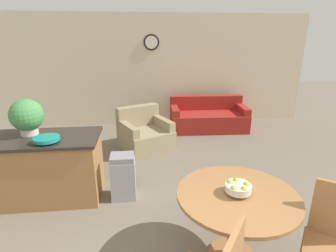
{
  "coord_description": "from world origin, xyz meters",
  "views": [
    {
      "loc": [
        -0.25,
        -0.86,
        2.11
      ],
      "look_at": [
        0.12,
        2.6,
        0.95
      ],
      "focal_mm": 28.0,
      "sensor_mm": 36.0,
      "label": 1
    }
  ],
  "objects": [
    {
      "name": "dining_chair_near_right",
      "position": [
        1.3,
        0.75,
        0.54
      ],
      "size": [
        0.59,
        0.59,
        0.99
      ],
      "rotation": [
        0.0,
        0.0,
        8.8
      ],
      "color": "#9E6B3D",
      "rests_on": "ground_plane"
    },
    {
      "name": "wall_back",
      "position": [
        0.0,
        5.79,
        1.35
      ],
      "size": [
        8.0,
        0.09,
        2.7
      ],
      "color": "beige",
      "rests_on": "ground_plane"
    },
    {
      "name": "fruit_bowl",
      "position": [
        0.61,
        1.16,
        0.81
      ],
      "size": [
        0.24,
        0.24,
        0.12
      ],
      "color": "silver",
      "rests_on": "dining_table"
    },
    {
      "name": "teal_bowl",
      "position": [
        -1.42,
        2.3,
        0.93
      ],
      "size": [
        0.31,
        0.31,
        0.07
      ],
      "color": "teal",
      "rests_on": "kitchen_island"
    },
    {
      "name": "kitchen_island",
      "position": [
        -1.53,
        2.49,
        0.45
      ],
      "size": [
        1.42,
        0.79,
        0.89
      ],
      "color": "#9E6B3D",
      "rests_on": "ground_plane"
    },
    {
      "name": "armchair",
      "position": [
        -0.19,
        4.07,
        0.28
      ],
      "size": [
        1.18,
        1.18,
        0.81
      ],
      "rotation": [
        0.0,
        0.0,
        0.44
      ],
      "color": "#998966",
      "rests_on": "ground_plane"
    },
    {
      "name": "couch",
      "position": [
        1.36,
        5.11,
        0.27
      ],
      "size": [
        1.83,
        0.94,
        0.77
      ],
      "rotation": [
        0.0,
        0.0,
        -0.04
      ],
      "color": "maroon",
      "rests_on": "ground_plane"
    },
    {
      "name": "trash_bin",
      "position": [
        -0.52,
        2.36,
        0.32
      ],
      "size": [
        0.33,
        0.29,
        0.64
      ],
      "color": "#9E9EA3",
      "rests_on": "ground_plane"
    },
    {
      "name": "potted_plant",
      "position": [
        -1.74,
        2.61,
        1.14
      ],
      "size": [
        0.42,
        0.42,
        0.48
      ],
      "color": "beige",
      "rests_on": "kitchen_island"
    },
    {
      "name": "dining_table",
      "position": [
        0.61,
        1.16,
        0.58
      ],
      "size": [
        1.13,
        1.13,
        0.75
      ],
      "color": "#9E6B3D",
      "rests_on": "ground_plane"
    }
  ]
}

